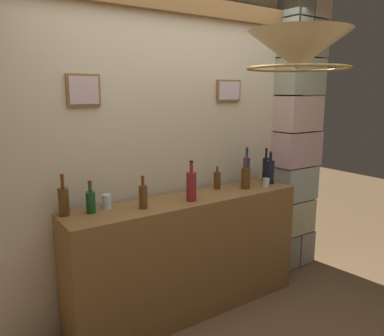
{
  "coord_description": "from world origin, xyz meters",
  "views": [
    {
      "loc": [
        -1.56,
        -1.53,
        1.77
      ],
      "look_at": [
        0.0,
        0.76,
        1.21
      ],
      "focal_mm": 35.05,
      "sensor_mm": 36.0,
      "label": 1
    }
  ],
  "objects_px": {
    "liquor_bottle_rye": "(217,180)",
    "liquor_bottle_rum": "(270,171)",
    "pendant_lamp": "(298,51)",
    "glass_tumbler_rocks": "(266,182)",
    "liquor_bottle_port": "(64,201)",
    "liquor_bottle_vodka": "(91,201)",
    "liquor_bottle_bourbon": "(246,170)",
    "glass_tumbler_highball": "(107,202)",
    "liquor_bottle_mezcal": "(245,177)",
    "liquor_bottle_gin": "(143,196)",
    "liquor_bottle_sherry": "(266,169)",
    "liquor_bottle_amaro": "(191,186)"
  },
  "relations": [
    {
      "from": "liquor_bottle_port",
      "to": "liquor_bottle_vodka",
      "type": "relative_size",
      "value": 1.25
    },
    {
      "from": "liquor_bottle_bourbon",
      "to": "liquor_bottle_sherry",
      "type": "bearing_deg",
      "value": 3.3
    },
    {
      "from": "liquor_bottle_port",
      "to": "liquor_bottle_rum",
      "type": "xyz_separation_m",
      "value": [
        1.8,
        -0.13,
        0.01
      ]
    },
    {
      "from": "liquor_bottle_port",
      "to": "liquor_bottle_vodka",
      "type": "xyz_separation_m",
      "value": [
        0.17,
        -0.05,
        -0.02
      ]
    },
    {
      "from": "liquor_bottle_amaro",
      "to": "liquor_bottle_rye",
      "type": "distance_m",
      "value": 0.42
    },
    {
      "from": "liquor_bottle_amaro",
      "to": "liquor_bottle_gin",
      "type": "height_order",
      "value": "liquor_bottle_amaro"
    },
    {
      "from": "liquor_bottle_rye",
      "to": "liquor_bottle_rum",
      "type": "xyz_separation_m",
      "value": [
        0.52,
        -0.11,
        0.03
      ]
    },
    {
      "from": "liquor_bottle_bourbon",
      "to": "glass_tumbler_highball",
      "type": "bearing_deg",
      "value": 178.52
    },
    {
      "from": "liquor_bottle_rye",
      "to": "liquor_bottle_bourbon",
      "type": "height_order",
      "value": "liquor_bottle_bourbon"
    },
    {
      "from": "liquor_bottle_port",
      "to": "liquor_bottle_sherry",
      "type": "height_order",
      "value": "liquor_bottle_sherry"
    },
    {
      "from": "glass_tumbler_highball",
      "to": "liquor_bottle_port",
      "type": "bearing_deg",
      "value": 176.97
    },
    {
      "from": "liquor_bottle_sherry",
      "to": "liquor_bottle_vodka",
      "type": "bearing_deg",
      "value": -179.44
    },
    {
      "from": "glass_tumbler_rocks",
      "to": "liquor_bottle_rum",
      "type": "bearing_deg",
      "value": 31.02
    },
    {
      "from": "liquor_bottle_sherry",
      "to": "liquor_bottle_mezcal",
      "type": "relative_size",
      "value": 1.12
    },
    {
      "from": "glass_tumbler_rocks",
      "to": "pendant_lamp",
      "type": "height_order",
      "value": "pendant_lamp"
    },
    {
      "from": "liquor_bottle_vodka",
      "to": "pendant_lamp",
      "type": "bearing_deg",
      "value": -37.88
    },
    {
      "from": "pendant_lamp",
      "to": "liquor_bottle_rye",
      "type": "bearing_deg",
      "value": 86.1
    },
    {
      "from": "liquor_bottle_mezcal",
      "to": "liquor_bottle_rum",
      "type": "bearing_deg",
      "value": 2.06
    },
    {
      "from": "liquor_bottle_amaro",
      "to": "liquor_bottle_mezcal",
      "type": "xyz_separation_m",
      "value": [
        0.6,
        0.05,
        -0.02
      ]
    },
    {
      "from": "liquor_bottle_rum",
      "to": "glass_tumbler_highball",
      "type": "distance_m",
      "value": 1.51
    },
    {
      "from": "liquor_bottle_port",
      "to": "liquor_bottle_rye",
      "type": "distance_m",
      "value": 1.28
    },
    {
      "from": "liquor_bottle_rum",
      "to": "liquor_bottle_port",
      "type": "bearing_deg",
      "value": 175.92
    },
    {
      "from": "liquor_bottle_rum",
      "to": "liquor_bottle_gin",
      "type": "bearing_deg",
      "value": -178.7
    },
    {
      "from": "liquor_bottle_gin",
      "to": "glass_tumbler_highball",
      "type": "relative_size",
      "value": 2.31
    },
    {
      "from": "pendant_lamp",
      "to": "glass_tumbler_rocks",
      "type": "bearing_deg",
      "value": 55.73
    },
    {
      "from": "liquor_bottle_rye",
      "to": "glass_tumbler_rocks",
      "type": "xyz_separation_m",
      "value": [
        0.4,
        -0.18,
        -0.04
      ]
    },
    {
      "from": "liquor_bottle_gin",
      "to": "liquor_bottle_bourbon",
      "type": "xyz_separation_m",
      "value": [
        1.08,
        0.11,
        0.04
      ]
    },
    {
      "from": "liquor_bottle_amaro",
      "to": "glass_tumbler_rocks",
      "type": "xyz_separation_m",
      "value": [
        0.78,
        -0.01,
        -0.08
      ]
    },
    {
      "from": "liquor_bottle_amaro",
      "to": "pendant_lamp",
      "type": "distance_m",
      "value": 1.2
    },
    {
      "from": "glass_tumbler_rocks",
      "to": "liquor_bottle_rye",
      "type": "bearing_deg",
      "value": 155.57
    },
    {
      "from": "liquor_bottle_port",
      "to": "glass_tumbler_rocks",
      "type": "distance_m",
      "value": 1.7
    },
    {
      "from": "liquor_bottle_amaro",
      "to": "liquor_bottle_rum",
      "type": "distance_m",
      "value": 0.9
    },
    {
      "from": "liquor_bottle_port",
      "to": "liquor_bottle_mezcal",
      "type": "xyz_separation_m",
      "value": [
        1.49,
        -0.14,
        -0.0
      ]
    },
    {
      "from": "liquor_bottle_port",
      "to": "liquor_bottle_rye",
      "type": "xyz_separation_m",
      "value": [
        1.28,
        -0.02,
        -0.02
      ]
    },
    {
      "from": "liquor_bottle_port",
      "to": "pendant_lamp",
      "type": "relative_size",
      "value": 0.45
    },
    {
      "from": "glass_tumbler_rocks",
      "to": "glass_tumbler_highball",
      "type": "height_order",
      "value": "glass_tumbler_highball"
    },
    {
      "from": "liquor_bottle_rye",
      "to": "liquor_bottle_sherry",
      "type": "distance_m",
      "value": 0.56
    },
    {
      "from": "liquor_bottle_vodka",
      "to": "glass_tumbler_highball",
      "type": "xyz_separation_m",
      "value": [
        0.13,
        0.04,
        -0.03
      ]
    },
    {
      "from": "liquor_bottle_rum",
      "to": "glass_tumbler_rocks",
      "type": "bearing_deg",
      "value": -148.98
    },
    {
      "from": "liquor_bottle_vodka",
      "to": "pendant_lamp",
      "type": "distance_m",
      "value": 1.66
    },
    {
      "from": "liquor_bottle_gin",
      "to": "liquor_bottle_bourbon",
      "type": "relative_size",
      "value": 0.68
    },
    {
      "from": "liquor_bottle_mezcal",
      "to": "glass_tumbler_highball",
      "type": "distance_m",
      "value": 1.21
    },
    {
      "from": "liquor_bottle_rye",
      "to": "liquor_bottle_sherry",
      "type": "xyz_separation_m",
      "value": [
        0.56,
        -0.02,
        0.04
      ]
    },
    {
      "from": "liquor_bottle_gin",
      "to": "liquor_bottle_bourbon",
      "type": "bearing_deg",
      "value": 5.77
    },
    {
      "from": "liquor_bottle_rye",
      "to": "glass_tumbler_rocks",
      "type": "distance_m",
      "value": 0.44
    },
    {
      "from": "liquor_bottle_amaro",
      "to": "liquor_bottle_gin",
      "type": "distance_m",
      "value": 0.39
    },
    {
      "from": "liquor_bottle_rye",
      "to": "glass_tumbler_rocks",
      "type": "height_order",
      "value": "liquor_bottle_rye"
    },
    {
      "from": "liquor_bottle_rye",
      "to": "glass_tumbler_highball",
      "type": "height_order",
      "value": "liquor_bottle_rye"
    },
    {
      "from": "liquor_bottle_amaro",
      "to": "liquor_bottle_bourbon",
      "type": "relative_size",
      "value": 0.89
    },
    {
      "from": "liquor_bottle_port",
      "to": "liquor_bottle_bourbon",
      "type": "height_order",
      "value": "liquor_bottle_bourbon"
    }
  ]
}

